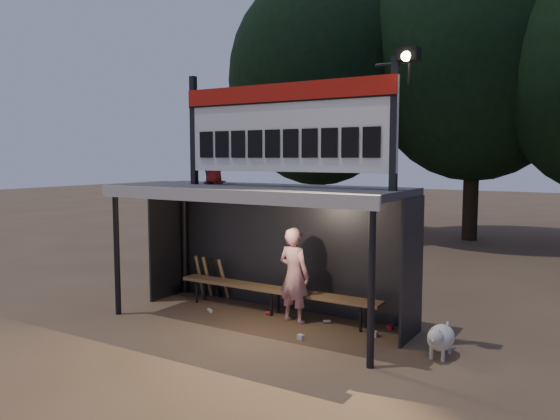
# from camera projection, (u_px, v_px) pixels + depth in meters

# --- Properties ---
(ground) EXTENTS (80.00, 80.00, 0.00)m
(ground) POSITION_uv_depth(u_px,v_px,m) (258.00, 322.00, 9.30)
(ground) COLOR brown
(ground) RESTS_ON ground
(player) EXTENTS (0.64, 0.47, 1.63)m
(player) POSITION_uv_depth(u_px,v_px,m) (294.00, 275.00, 9.22)
(player) COLOR white
(player) RESTS_ON ground
(child_a) EXTENTS (0.68, 0.64, 1.12)m
(child_a) POSITION_uv_depth(u_px,v_px,m) (211.00, 153.00, 9.88)
(child_a) COLOR slate
(child_a) RESTS_ON dugout_shelter
(child_b) EXTENTS (0.51, 0.42, 0.90)m
(child_b) POSITION_uv_depth(u_px,v_px,m) (214.00, 159.00, 9.77)
(child_b) COLOR #B41E1B
(child_b) RESTS_ON dugout_shelter
(dugout_shelter) EXTENTS (5.10, 2.08, 2.32)m
(dugout_shelter) POSITION_uv_depth(u_px,v_px,m) (265.00, 213.00, 9.33)
(dugout_shelter) COLOR #39393C
(dugout_shelter) RESTS_ON ground
(scoreboard_assembly) EXTENTS (4.10, 0.27, 1.99)m
(scoreboard_assembly) POSITION_uv_depth(u_px,v_px,m) (286.00, 124.00, 8.68)
(scoreboard_assembly) COLOR black
(scoreboard_assembly) RESTS_ON dugout_shelter
(bench) EXTENTS (4.00, 0.35, 0.48)m
(bench) POSITION_uv_depth(u_px,v_px,m) (275.00, 290.00, 9.72)
(bench) COLOR olive
(bench) RESTS_ON ground
(tree_left) EXTENTS (6.46, 6.46, 9.27)m
(tree_left) POSITION_uv_depth(u_px,v_px,m) (319.00, 80.00, 19.33)
(tree_left) COLOR black
(tree_left) RESTS_ON ground
(tree_mid) EXTENTS (7.22, 7.22, 10.36)m
(tree_mid) POSITION_uv_depth(u_px,v_px,m) (475.00, 55.00, 17.96)
(tree_mid) COLOR black
(tree_mid) RESTS_ON ground
(dog) EXTENTS (0.36, 0.81, 0.49)m
(dog) POSITION_uv_depth(u_px,v_px,m) (440.00, 338.00, 7.65)
(dog) COLOR white
(dog) RESTS_ON ground
(bats) EXTENTS (0.68, 0.35, 0.84)m
(bats) POSITION_uv_depth(u_px,v_px,m) (211.00, 277.00, 10.80)
(bats) COLOR olive
(bats) RESTS_ON ground
(litter) EXTENTS (3.27, 1.28, 0.08)m
(litter) POSITION_uv_depth(u_px,v_px,m) (311.00, 324.00, 9.09)
(litter) COLOR #A91D20
(litter) RESTS_ON ground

